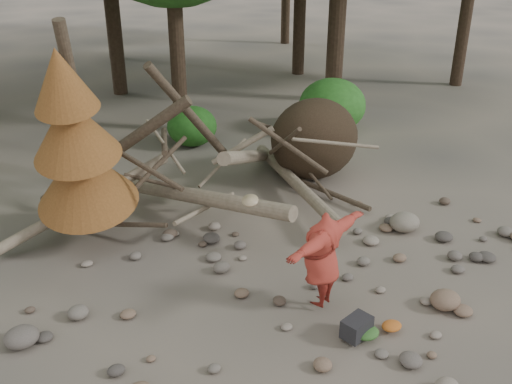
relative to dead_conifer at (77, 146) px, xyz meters
name	(u,v)px	position (x,y,z in m)	size (l,w,h in m)	color
ground	(322,294)	(3.12, -3.37, -2.11)	(120.00, 120.00, 0.00)	#514C44
deadfall_pile	(295,145)	(5.13, 0.87, -1.16)	(8.55, 5.24, 3.30)	#332619
dead_conifer	(77,146)	(0.00, 0.00, 0.00)	(2.06, 2.16, 4.35)	#4C3F30
bush_mid	(192,126)	(3.92, 4.43, -1.55)	(1.40, 1.40, 1.12)	#26661D
bush_right	(332,105)	(8.12, 3.63, -1.31)	(2.00, 2.00, 1.60)	#307925
frisbee_thrower	(322,259)	(2.88, -3.64, -1.20)	(2.24, 1.30, 1.97)	#A22F24
backpack	(356,330)	(2.93, -4.57, -1.96)	(0.46, 0.30, 0.30)	black
cloth_green	(366,335)	(3.06, -4.66, -2.04)	(0.40, 0.33, 0.15)	#336227
cloth_orange	(391,328)	(3.51, -4.70, -2.05)	(0.33, 0.27, 0.12)	#B55C1F
boulder_front_right	(445,300)	(4.68, -4.62, -1.96)	(0.51, 0.46, 0.31)	#7B614C
boulder_mid_right	(405,222)	(5.86, -2.28, -1.92)	(0.63, 0.57, 0.38)	gray
boulder_mid_left	(22,337)	(-1.56, -2.39, -1.96)	(0.51, 0.46, 0.31)	#5E564F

